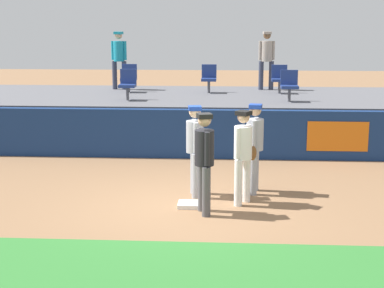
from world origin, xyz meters
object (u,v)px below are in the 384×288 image
seat_front_right (289,84)px  seat_back_center (209,77)px  player_runner_visitor (195,144)px  spectator_capped (119,56)px  first_base (189,205)px  seat_back_left (129,76)px  player_fielder_home (243,151)px  player_umpire (204,156)px  player_coach_visitor (255,142)px  spectator_hooded (267,56)px  seat_front_left (128,83)px  seat_back_right (279,77)px

seat_front_right → seat_back_center: (-2.23, 1.80, -0.00)m
player_runner_visitor → spectator_capped: bearing=-167.3°
first_base → spectator_capped: size_ratio=0.22×
first_base → seat_back_center: 7.49m
seat_back_left → player_fielder_home: bearing=-64.6°
spectator_capped → player_umpire: bearing=120.0°
player_coach_visitor → spectator_hooded: spectator_hooded is taller
player_umpire → spectator_hooded: (1.58, 8.55, 1.25)m
seat_front_right → player_coach_visitor: bearing=-103.7°
seat_back_center → spectator_capped: (-2.85, 0.68, 0.57)m
seat_back_left → seat_front_right: 5.00m
player_fielder_home → spectator_capped: spectator_capped is taller
seat_front_left → spectator_capped: size_ratio=0.47×
player_runner_visitor → seat_back_left: bearing=-168.4°
seat_front_left → seat_back_center: same height
player_coach_visitor → seat_front_left: (-3.31, 4.47, 0.69)m
player_coach_visitor → seat_back_center: seat_back_center is taller
player_runner_visitor → spectator_hooded: size_ratio=1.00×
seat_back_center → spectator_capped: size_ratio=0.47×
player_runner_visitor → player_coach_visitor: size_ratio=1.00×
player_coach_visitor → player_umpire: (-0.95, -1.40, 0.02)m
seat_front_left → spectator_capped: 2.63m
player_runner_visitor → seat_back_center: seat_back_center is taller
player_coach_visitor → player_umpire: size_ratio=0.98×
player_runner_visitor → seat_back_right: seat_back_right is taller
player_fielder_home → seat_back_center: 7.12m
seat_back_left → seat_back_center: (2.43, -0.00, -0.00)m
player_coach_visitor → seat_front_right: (1.09, 4.47, 0.69)m
player_umpire → seat_back_left: 8.13m
spectator_capped → seat_back_center: bearing=176.6°
seat_front_left → player_umpire: bearing=-68.2°
first_base → seat_back_left: (-2.31, 7.29, 1.70)m
seat_back_right → spectator_capped: (-4.96, 0.68, 0.57)m
first_base → seat_back_right: bearing=73.0°
seat_back_right → spectator_capped: spectator_capped is taller
player_coach_visitor → seat_front_left: 5.60m
player_coach_visitor → spectator_capped: spectator_capped is taller
player_coach_visitor → seat_front_right: 4.66m
seat_front_right → seat_back_center: size_ratio=1.00×
first_base → player_umpire: bearing=-50.7°
player_fielder_home → seat_back_right: seat_back_right is taller
spectator_hooded → seat_back_left: bearing=5.1°
player_coach_visitor → seat_front_left: size_ratio=2.16×
player_umpire → seat_front_left: (-2.35, 5.87, 0.67)m
player_runner_visitor → spectator_capped: size_ratio=1.01×
seat_front_left → seat_back_center: bearing=39.7°
player_umpire → player_coach_visitor: bearing=130.1°
first_base → seat_back_right: seat_back_right is taller
player_fielder_home → spectator_hooded: size_ratio=1.00×
seat_back_left → spectator_hooded: 4.33m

